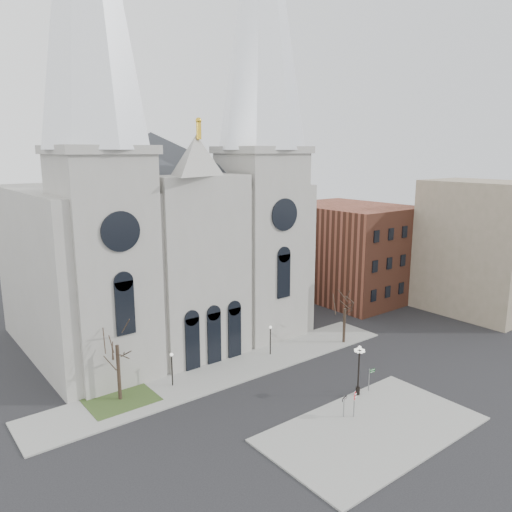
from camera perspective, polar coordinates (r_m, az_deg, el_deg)
ground at (r=44.28m, az=5.31°, el=-17.77°), size 160.00×160.00×0.00m
sidewalk_near at (r=43.28m, az=13.17°, el=-18.70°), size 18.00×10.00×0.14m
sidewalk_far at (r=51.86m, az=-3.25°, el=-12.98°), size 40.00×6.00×0.14m
grass_patch at (r=47.99m, az=-15.24°, el=-15.55°), size 6.00×5.00×0.18m
cathedral at (r=57.31m, az=-10.32°, el=8.33°), size 33.00×26.66×54.00m
bg_building_brick at (r=76.85m, az=10.52°, el=0.56°), size 14.00×18.00×14.00m
bg_building_tan at (r=74.05m, az=24.05°, el=0.86°), size 10.00×14.00×18.00m
tree_left at (r=45.75m, az=-15.62°, el=-9.42°), size 3.20×3.20×7.50m
tree_right at (r=58.22m, az=10.13°, el=-5.68°), size 3.20×3.20×6.00m
ped_lamp_left at (r=48.49m, az=-9.59°, el=-12.04°), size 0.32×0.32×3.26m
ped_lamp_right at (r=54.68m, az=1.65°, el=-9.03°), size 0.32×0.32×3.26m
stop_sign at (r=43.69m, az=11.18°, el=-15.66°), size 0.85×0.13×2.35m
globe_lamp at (r=46.79m, az=11.68°, el=-12.01°), size 1.34×1.34×4.72m
one_way_sign at (r=43.76m, az=10.02°, el=-16.14°), size 0.80×0.28×1.88m
street_name_sign at (r=48.45m, az=12.86°, el=-13.39°), size 0.68×0.15×2.15m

